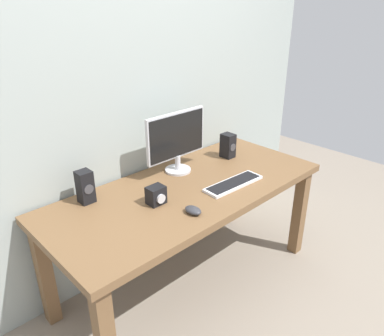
# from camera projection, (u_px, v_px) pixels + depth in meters

# --- Properties ---
(ground_plane) EXTENTS (6.00, 6.00, 0.00)m
(ground_plane) POSITION_uv_depth(u_px,v_px,m) (188.00, 280.00, 2.58)
(ground_plane) COLOR gray
(wall_back) EXTENTS (3.27, 0.04, 3.00)m
(wall_back) POSITION_uv_depth(u_px,v_px,m) (138.00, 50.00, 2.23)
(wall_back) COLOR #9EA8A3
(wall_back) RESTS_ON ground_plane
(desk) EXTENTS (1.79, 0.78, 0.73)m
(desk) POSITION_uv_depth(u_px,v_px,m) (188.00, 201.00, 2.31)
(desk) COLOR brown
(desk) RESTS_ON ground_plane
(monitor) EXTENTS (0.47, 0.17, 0.40)m
(monitor) POSITION_uv_depth(u_px,v_px,m) (177.00, 140.00, 2.40)
(monitor) COLOR silver
(monitor) RESTS_ON desk
(keyboard_primary) EXTENTS (0.42, 0.14, 0.02)m
(keyboard_primary) POSITION_uv_depth(u_px,v_px,m) (233.00, 183.00, 2.30)
(keyboard_primary) COLOR silver
(keyboard_primary) RESTS_ON desk
(mouse) EXTENTS (0.07, 0.11, 0.04)m
(mouse) POSITION_uv_depth(u_px,v_px,m) (193.00, 210.00, 1.99)
(mouse) COLOR #333338
(mouse) RESTS_ON desk
(speaker_right) EXTENTS (0.08, 0.10, 0.18)m
(speaker_right) POSITION_uv_depth(u_px,v_px,m) (228.00, 146.00, 2.67)
(speaker_right) COLOR black
(speaker_right) RESTS_ON desk
(speaker_left) EXTENTS (0.08, 0.08, 0.19)m
(speaker_left) POSITION_uv_depth(u_px,v_px,m) (85.00, 187.00, 2.07)
(speaker_left) COLOR black
(speaker_left) RESTS_ON desk
(audio_controller) EXTENTS (0.10, 0.09, 0.10)m
(audio_controller) POSITION_uv_depth(u_px,v_px,m) (156.00, 195.00, 2.07)
(audio_controller) COLOR black
(audio_controller) RESTS_ON desk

